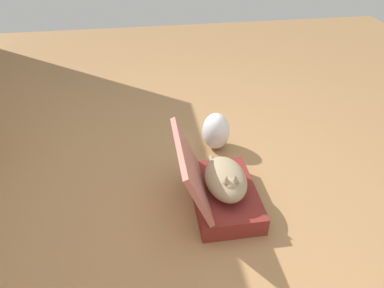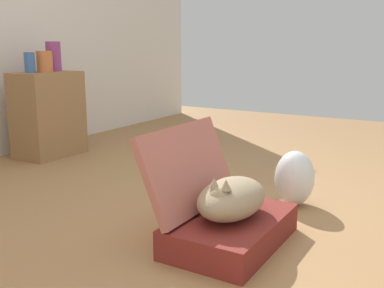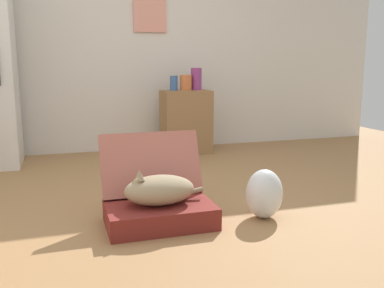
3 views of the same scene
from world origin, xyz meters
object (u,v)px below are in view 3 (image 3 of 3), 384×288
suitcase_base (160,214)px  plastic_bag_white (264,194)px  vase_tall (174,83)px  vase_short (196,79)px  vase_round (186,83)px  cat (159,190)px  side_table (186,122)px

suitcase_base → plastic_bag_white: bearing=-6.6°
vase_tall → vase_short: 0.27m
suitcase_base → vase_short: (0.94, 2.16, 0.77)m
suitcase_base → vase_round: bearing=69.1°
cat → side_table: side_table is taller
vase_short → vase_round: (-0.13, -0.04, -0.04)m
cat → vase_short: size_ratio=2.09×
cat → vase_round: bearing=69.0°
vase_short → vase_round: vase_short is taller
vase_tall → suitcase_base: bearing=-107.5°
suitcase_base → vase_round: 2.38m
plastic_bag_white → vase_round: 2.29m
side_table → vase_tall: size_ratio=4.34×
cat → side_table: 2.27m
suitcase_base → plastic_bag_white: size_ratio=2.04×
plastic_bag_white → side_table: size_ratio=0.46×
vase_round → vase_short: bearing=16.1°
cat → vase_round: 2.34m
cat → vase_tall: (0.68, 2.14, 0.56)m
plastic_bag_white → vase_tall: 2.31m
vase_tall → vase_round: bearing=-9.3°
suitcase_base → side_table: size_ratio=0.94×
cat → plastic_bag_white: 0.70m
side_table → vase_round: 0.44m
side_table → vase_tall: (-0.13, 0.02, 0.44)m
cat → vase_round: vase_round is taller
vase_short → side_table: bearing=-164.4°
vase_tall → vase_short: (0.27, 0.02, 0.04)m
plastic_bag_white → vase_short: bearing=83.4°
suitcase_base → plastic_bag_white: plastic_bag_white is taller
cat → vase_short: 2.43m
suitcase_base → side_table: bearing=69.1°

